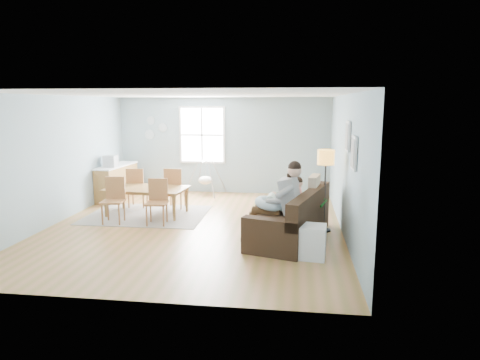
# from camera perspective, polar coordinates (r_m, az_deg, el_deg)

# --- Properties ---
(room) EXTENTS (8.40, 9.40, 3.90)m
(room) POSITION_cam_1_polar(r_m,az_deg,el_deg) (8.69, -6.23, 9.41)
(room) COLOR olive
(window) EXTENTS (1.32, 0.08, 1.62)m
(window) POSITION_cam_1_polar(r_m,az_deg,el_deg) (12.23, -5.07, 6.01)
(window) COLOR white
(window) RESTS_ON room
(pictures) EXTENTS (0.05, 1.34, 0.74)m
(pictures) POSITION_cam_1_polar(r_m,az_deg,el_deg) (7.49, 14.54, 4.66)
(pictures) COLOR white
(pictures) RESTS_ON room
(wall_plates) EXTENTS (0.67, 0.02, 0.66)m
(wall_plates) POSITION_cam_1_polar(r_m,az_deg,el_deg) (12.61, -11.35, 6.79)
(wall_plates) COLOR #9DB4BD
(wall_plates) RESTS_ON room
(sofa) EXTENTS (1.60, 2.50, 0.94)m
(sofa) POSITION_cam_1_polar(r_m,az_deg,el_deg) (8.15, 7.06, -5.54)
(sofa) COLOR black
(sofa) RESTS_ON room
(green_throw) EXTENTS (1.24, 1.13, 0.04)m
(green_throw) POSITION_cam_1_polar(r_m,az_deg,el_deg) (8.83, 7.98, -2.58)
(green_throw) COLOR #155E1F
(green_throw) RESTS_ON sofa
(beige_pillow) EXTENTS (0.27, 0.58, 0.56)m
(beige_pillow) POSITION_cam_1_polar(r_m,az_deg,el_deg) (8.53, 9.86, -1.28)
(beige_pillow) COLOR tan
(beige_pillow) RESTS_ON sofa
(father) EXTENTS (1.13, 0.61, 1.53)m
(father) POSITION_cam_1_polar(r_m,az_deg,el_deg) (7.76, 5.41, -2.61)
(father) COLOR gray
(father) RESTS_ON sofa
(nursing_pillow) EXTENTS (0.73, 0.72, 0.25)m
(nursing_pillow) POSITION_cam_1_polar(r_m,az_deg,el_deg) (7.84, 4.16, -3.12)
(nursing_pillow) COLOR #A5C2CE
(nursing_pillow) RESTS_ON father
(infant) EXTENTS (0.18, 0.43, 0.16)m
(infant) POSITION_cam_1_polar(r_m,az_deg,el_deg) (7.85, 4.24, -2.34)
(infant) COLOR silver
(infant) RESTS_ON nursing_pillow
(toddler) EXTENTS (0.61, 0.38, 0.91)m
(toddler) POSITION_cam_1_polar(r_m,az_deg,el_deg) (8.27, 6.99, -2.05)
(toddler) COLOR white
(toddler) RESTS_ON sofa
(floor_lamp) EXTENTS (0.33, 0.33, 1.64)m
(floor_lamp) POSITION_cam_1_polar(r_m,az_deg,el_deg) (8.54, 11.36, 2.08)
(floor_lamp) COLOR black
(floor_lamp) RESTS_ON room
(storage_cube) EXTENTS (0.54, 0.50, 0.55)m
(storage_cube) POSITION_cam_1_polar(r_m,az_deg,el_deg) (7.23, 9.30, -8.10)
(storage_cube) COLOR white
(storage_cube) RESTS_ON room
(rug) EXTENTS (2.68, 2.05, 0.01)m
(rug) POSITION_cam_1_polar(r_m,az_deg,el_deg) (10.09, -12.28, -4.55)
(rug) COLOR gray
(rug) RESTS_ON room
(dining_table) EXTENTS (1.88, 1.15, 0.63)m
(dining_table) POSITION_cam_1_polar(r_m,az_deg,el_deg) (10.02, -12.35, -2.83)
(dining_table) COLOR brown
(dining_table) RESTS_ON rug
(chair_sw) EXTENTS (0.48, 0.48, 0.98)m
(chair_sw) POSITION_cam_1_polar(r_m,az_deg,el_deg) (9.54, -16.45, -2.15)
(chair_sw) COLOR #A35E38
(chair_sw) RESTS_ON rug
(chair_se) EXTENTS (0.47, 0.47, 0.96)m
(chair_se) POSITION_cam_1_polar(r_m,az_deg,el_deg) (9.21, -10.97, -2.43)
(chair_se) COLOR #A35E38
(chair_se) RESTS_ON rug
(chair_nw) EXTENTS (0.48, 0.48, 0.99)m
(chair_nw) POSITION_cam_1_polar(r_m,az_deg,el_deg) (10.73, -13.64, -0.66)
(chair_nw) COLOR #A35E38
(chair_nw) RESTS_ON rug
(chair_ne) EXTENTS (0.46, 0.46, 1.01)m
(chair_ne) POSITION_cam_1_polar(r_m,az_deg,el_deg) (10.43, -8.76, -0.73)
(chair_ne) COLOR #A35E38
(chair_ne) RESTS_ON rug
(counter) EXTENTS (0.61, 1.66, 0.91)m
(counter) POSITION_cam_1_polar(r_m,az_deg,el_deg) (11.93, -16.10, -0.21)
(counter) COLOR brown
(counter) RESTS_ON room
(monitor) EXTENTS (0.32, 0.30, 0.30)m
(monitor) POSITION_cam_1_polar(r_m,az_deg,el_deg) (11.57, -16.91, 2.43)
(monitor) COLOR #A1A2A6
(monitor) RESTS_ON counter
(baby_swing) EXTENTS (1.09, 1.10, 0.96)m
(baby_swing) POSITION_cam_1_polar(r_m,az_deg,el_deg) (12.00, -4.64, 0.05)
(baby_swing) COLOR #A1A2A6
(baby_swing) RESTS_ON room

